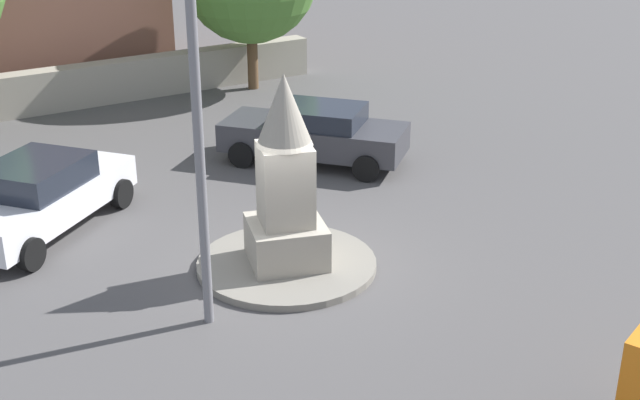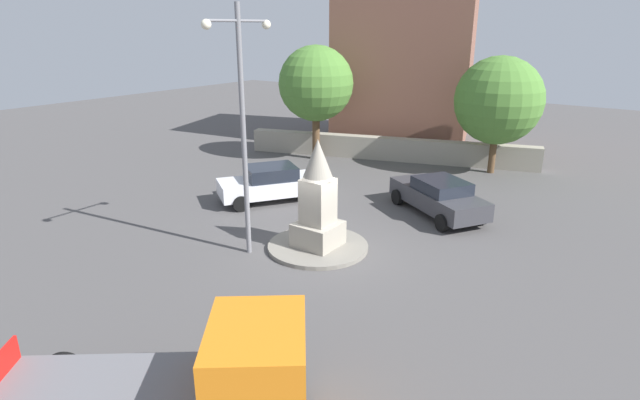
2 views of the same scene
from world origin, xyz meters
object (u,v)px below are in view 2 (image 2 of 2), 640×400
at_px(streetlamp, 242,112).
at_px(corner_building, 407,54).
at_px(truck_orange_near_island, 194,383).
at_px(car_white_waiting, 272,183).
at_px(car_dark_grey_passing, 438,196).
at_px(tree_near_wall, 498,101).
at_px(monument, 318,200).
at_px(tree_mid_cluster, 316,84).

xyz_separation_m(streetlamp, corner_building, (-18.46, -3.80, 0.80)).
xyz_separation_m(truck_orange_near_island, corner_building, (-24.66, -8.33, 4.41)).
xyz_separation_m(car_white_waiting, car_dark_grey_passing, (-2.50, 6.37, -0.01)).
relative_size(car_dark_grey_passing, tree_near_wall, 0.82).
bearing_deg(streetlamp, monument, 133.12).
bearing_deg(monument, car_white_waiting, -122.76).
bearing_deg(tree_mid_cluster, monument, 36.40).
distance_m(streetlamp, car_white_waiting, 6.48).
bearing_deg(corner_building, tree_near_wall, 58.95).
bearing_deg(truck_orange_near_island, car_white_waiting, -145.41).
distance_m(monument, corner_building, 18.14).
height_order(car_white_waiting, tree_near_wall, tree_near_wall).
bearing_deg(tree_mid_cluster, streetlamp, 26.06).
bearing_deg(car_white_waiting, tree_mid_cluster, -158.37).
xyz_separation_m(monument, car_dark_grey_passing, (-5.37, 1.91, -0.96)).
bearing_deg(tree_near_wall, tree_mid_cluster, -72.11).
xyz_separation_m(monument, car_white_waiting, (-2.87, -4.46, -0.94)).
relative_size(car_dark_grey_passing, tree_mid_cluster, 0.77).
bearing_deg(truck_orange_near_island, monument, -159.70).
distance_m(monument, truck_orange_near_island, 8.31).
height_order(truck_orange_near_island, corner_building, corner_building).
relative_size(streetlamp, car_white_waiting, 1.64).
distance_m(car_white_waiting, car_dark_grey_passing, 6.85).
bearing_deg(car_dark_grey_passing, tree_near_wall, -178.12).
distance_m(tree_near_wall, tree_mid_cluster, 9.33).
distance_m(car_white_waiting, tree_mid_cluster, 8.12).
relative_size(truck_orange_near_island, tree_near_wall, 1.01).
bearing_deg(tree_near_wall, streetlamp, -13.26).
bearing_deg(monument, tree_mid_cluster, -143.60).
bearing_deg(truck_orange_near_island, corner_building, -161.34).
relative_size(truck_orange_near_island, corner_building, 0.54).
xyz_separation_m(streetlamp, car_white_waiting, (-4.43, -2.80, -3.82)).
xyz_separation_m(monument, tree_near_wall, (-12.61, 1.68, 1.90)).
xyz_separation_m(monument, tree_mid_cluster, (-9.75, -7.19, 2.39)).
relative_size(monument, car_white_waiting, 0.76).
bearing_deg(tree_near_wall, monument, -7.57).
height_order(car_dark_grey_passing, truck_orange_near_island, truck_orange_near_island).
xyz_separation_m(car_dark_grey_passing, corner_building, (-11.53, -7.37, 4.64)).
bearing_deg(tree_mid_cluster, tree_near_wall, 107.89).
bearing_deg(corner_building, streetlamp, 11.62).
relative_size(monument, corner_building, 0.33).
height_order(monument, tree_near_wall, tree_near_wall).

